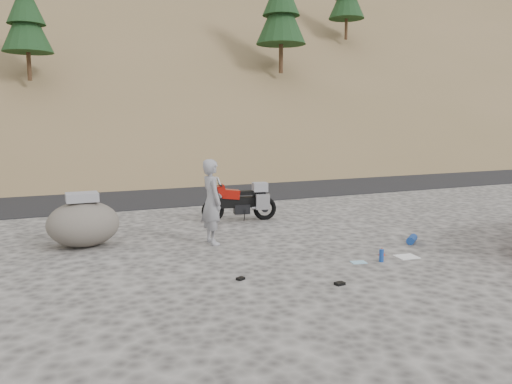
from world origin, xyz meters
TOP-DOWN VIEW (x-y plane):
  - ground at (0.00, 0.00)m, footprint 140.00×140.00m
  - road at (0.00, 9.00)m, footprint 120.00×7.00m
  - hillside at (-0.05, 40.88)m, footprint 120.00×73.00m
  - motorcycle at (0.82, 2.90)m, footprint 1.95×0.78m
  - man at (-0.70, 0.91)m, footprint 0.44×0.66m
  - boulder at (-3.18, 1.75)m, footprint 1.67×1.50m
  - gear_white_cloth at (2.31, -1.59)m, footprint 0.43×0.39m
  - gear_blue_mat at (3.15, -0.77)m, footprint 0.42×0.39m
  - gear_bottle at (1.67, -1.66)m, footprint 0.09×0.09m
  - gear_funnel at (1.96, -1.30)m, footprint 0.16×0.16m
  - gear_glove_a at (0.25, -2.45)m, footprint 0.16×0.13m
  - gear_glove_b at (-1.08, -1.58)m, footprint 0.15×0.14m
  - gear_blue_cloth at (1.26, -1.53)m, footprint 0.30×0.25m

SIDE VIEW (x-z plane):
  - ground at x=0.00m, z-range 0.00..0.00m
  - road at x=0.00m, z-range -0.03..0.03m
  - man at x=-0.70m, z-range -0.89..0.89m
  - gear_blue_cloth at x=1.26m, z-range 0.00..0.01m
  - gear_white_cloth at x=2.31m, z-range 0.00..0.01m
  - gear_glove_b at x=-1.08m, z-range 0.00..0.04m
  - gear_glove_a at x=0.25m, z-range 0.00..0.04m
  - gear_funnel at x=1.96m, z-range 0.00..0.16m
  - gear_blue_mat at x=3.15m, z-range 0.00..0.16m
  - gear_bottle at x=1.67m, z-range 0.00..0.23m
  - boulder at x=-3.18m, z-range -0.07..1.04m
  - motorcycle at x=0.82m, z-range -0.09..1.08m
  - hillside at x=-0.05m, z-range -12.28..34.44m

